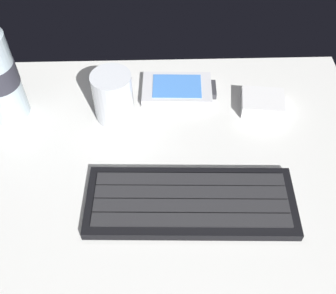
{
  "coord_description": "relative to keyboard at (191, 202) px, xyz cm",
  "views": [
    {
      "loc": [
        -1.08,
        -38.76,
        49.98
      ],
      "look_at": [
        0.0,
        0.0,
        3.0
      ],
      "focal_mm": 44.26,
      "sensor_mm": 36.0,
      "label": 1
    }
  ],
  "objects": [
    {
      "name": "ground_plane",
      "position": [
        -2.92,
        7.93,
        -1.79
      ],
      "size": [
        64.0,
        48.0,
        2.8
      ],
      "color": "silver"
    },
    {
      "name": "juice_cup",
      "position": [
        -11.42,
        17.78,
        3.1
      ],
      "size": [
        6.4,
        6.4,
        8.5
      ],
      "color": "silver",
      "rests_on": "ground_plane"
    },
    {
      "name": "charger_block",
      "position": [
        13.22,
        18.73,
        0.39
      ],
      "size": [
        7.66,
        6.45,
        2.4
      ],
      "primitive_type": "cube",
      "rotation": [
        0.0,
        0.0,
        -0.13
      ],
      "color": "white",
      "rests_on": "ground_plane"
    },
    {
      "name": "handheld_device",
      "position": [
        -0.79,
        23.11,
        -0.08
      ],
      "size": [
        13.02,
        8.07,
        1.5
      ],
      "color": "silver",
      "rests_on": "ground_plane"
    },
    {
      "name": "keyboard",
      "position": [
        0.0,
        0.0,
        0.0
      ],
      "size": [
        29.36,
        11.99,
        1.7
      ],
      "color": "black",
      "rests_on": "ground_plane"
    }
  ]
}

